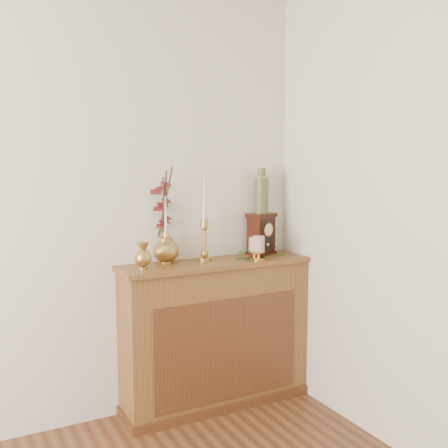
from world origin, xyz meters
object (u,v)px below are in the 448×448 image
candlestick_left (166,242)px  ginger_jar (163,219)px  bud_vase (143,256)px  candlestick_center (204,233)px  mantel_clock (261,234)px  ceramic_vase (261,193)px

candlestick_left → ginger_jar: size_ratio=0.70×
candlestick_left → bud_vase: bearing=-150.5°
candlestick_center → bud_vase: (-0.43, -0.09, -0.10)m
candlestick_left → bud_vase: 0.22m
bud_vase → mantel_clock: size_ratio=0.58×
bud_vase → candlestick_center: bearing=11.3°
candlestick_center → ginger_jar: (-0.24, 0.08, 0.09)m
ginger_jar → mantel_clock: ginger_jar is taller
bud_vase → mantel_clock: bearing=8.2°
bud_vase → ceramic_vase: 0.94m
candlestick_center → mantel_clock: (0.44, 0.04, -0.04)m
mantel_clock → ginger_jar: bearing=158.3°
candlestick_left → ginger_jar: (0.01, 0.07, 0.13)m
candlestick_center → mantel_clock: 0.44m
candlestick_center → bud_vase: bearing=-168.7°
candlestick_center → bud_vase: candlestick_center is taller
candlestick_left → bud_vase: (-0.18, -0.10, -0.06)m
mantel_clock → candlestick_center: bearing=167.1°
candlestick_center → bud_vase: 0.45m
candlestick_center → mantel_clock: candlestick_center is taller
candlestick_left → ceramic_vase: 0.74m
bud_vase → ginger_jar: 0.31m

